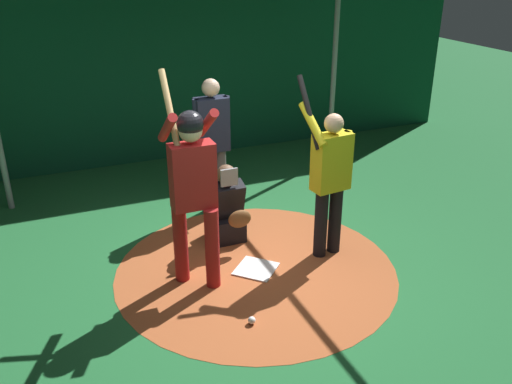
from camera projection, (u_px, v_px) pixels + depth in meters
ground_plane at (256, 270)px, 6.10m from camera, size 26.90×26.90×0.00m
dirt_circle at (256, 269)px, 6.09m from camera, size 3.11×3.11×0.01m
home_plate at (256, 269)px, 6.09m from camera, size 0.59×0.59×0.01m
batter at (192, 182)px, 5.40m from camera, size 0.68×0.49×2.21m
catcher at (227, 211)px, 6.56m from camera, size 0.58×0.40×0.99m
umpire at (212, 139)px, 7.04m from camera, size 0.23×0.49×1.81m
visitor at (330, 176)px, 6.04m from camera, size 0.55×0.53×2.05m
back_wall at (160, 47)px, 8.67m from camera, size 0.22×10.90×3.64m
cage_frame at (256, 88)px, 5.26m from camera, size 5.62×5.08×2.91m
baseball_0 at (252, 320)px, 5.20m from camera, size 0.07×0.07×0.07m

